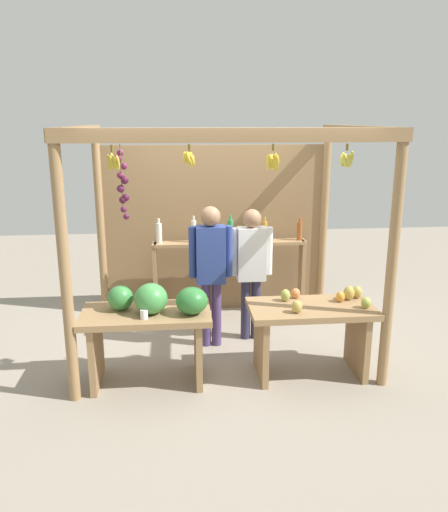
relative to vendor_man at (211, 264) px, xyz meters
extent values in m
plane|color=gray|center=(0.13, 0.05, -0.96)|extent=(12.00, 12.00, 0.00)
cylinder|color=#99754C|center=(-1.34, -1.05, 0.26)|extent=(0.10, 0.10, 2.43)
cylinder|color=#99754C|center=(1.59, -1.05, 0.26)|extent=(0.10, 0.10, 2.43)
cylinder|color=#99754C|center=(-1.34, 1.15, 0.26)|extent=(0.10, 0.10, 2.43)
cylinder|color=#99754C|center=(1.59, 1.15, 0.26)|extent=(0.10, 0.10, 2.43)
cube|color=#99754C|center=(0.13, -1.05, 1.41)|extent=(3.03, 0.12, 0.12)
cube|color=#99754C|center=(-1.34, 0.05, 1.41)|extent=(0.12, 2.29, 0.12)
cube|color=#99754C|center=(1.59, 0.05, 1.41)|extent=(0.12, 2.29, 0.12)
cube|color=olive|center=(0.13, 1.17, 0.13)|extent=(2.93, 0.04, 2.19)
cylinder|color=brown|center=(-0.90, -0.88, 1.30)|extent=(0.02, 0.02, 0.06)
ellipsoid|color=gold|center=(-0.85, -0.88, 1.17)|extent=(0.04, 0.08, 0.13)
ellipsoid|color=gold|center=(-0.87, -0.85, 1.18)|extent=(0.07, 0.06, 0.14)
ellipsoid|color=gold|center=(-0.91, -0.84, 1.20)|extent=(0.05, 0.05, 0.13)
ellipsoid|color=gold|center=(-0.92, -0.88, 1.18)|extent=(0.04, 0.07, 0.13)
ellipsoid|color=gold|center=(-0.91, -0.92, 1.19)|extent=(0.07, 0.05, 0.14)
ellipsoid|color=gold|center=(-0.88, -0.90, 1.19)|extent=(0.05, 0.05, 0.13)
cylinder|color=brown|center=(1.16, -0.90, 1.30)|extent=(0.02, 0.02, 0.06)
ellipsoid|color=#D1CC4C|center=(1.20, -0.90, 1.21)|extent=(0.04, 0.06, 0.13)
ellipsoid|color=#D1CC4C|center=(1.18, -0.88, 1.19)|extent=(0.07, 0.07, 0.13)
ellipsoid|color=#D1CC4C|center=(1.15, -0.85, 1.18)|extent=(0.06, 0.04, 0.13)
ellipsoid|color=#D1CC4C|center=(1.13, -0.86, 1.20)|extent=(0.05, 0.05, 0.13)
ellipsoid|color=#D1CC4C|center=(1.11, -0.90, 1.19)|extent=(0.04, 0.07, 0.13)
ellipsoid|color=#D1CC4C|center=(1.13, -0.93, 1.19)|extent=(0.06, 0.06, 0.13)
ellipsoid|color=#D1CC4C|center=(1.16, -0.94, 1.18)|extent=(0.06, 0.04, 0.13)
ellipsoid|color=#D1CC4C|center=(1.18, -0.91, 1.18)|extent=(0.05, 0.06, 0.13)
cylinder|color=brown|center=(-0.24, -0.85, 1.30)|extent=(0.02, 0.02, 0.06)
ellipsoid|color=gold|center=(-0.22, -0.86, 1.19)|extent=(0.04, 0.06, 0.11)
ellipsoid|color=gold|center=(-0.21, -0.84, 1.19)|extent=(0.05, 0.05, 0.11)
ellipsoid|color=gold|center=(-0.23, -0.81, 1.21)|extent=(0.06, 0.04, 0.11)
ellipsoid|color=gold|center=(-0.25, -0.83, 1.22)|extent=(0.07, 0.06, 0.11)
ellipsoid|color=gold|center=(-0.28, -0.86, 1.22)|extent=(0.04, 0.06, 0.11)
ellipsoid|color=gold|center=(-0.25, -0.88, 1.22)|extent=(0.05, 0.05, 0.11)
ellipsoid|color=gold|center=(-0.24, -0.88, 1.19)|extent=(0.06, 0.04, 0.11)
ellipsoid|color=gold|center=(-0.21, -0.88, 1.20)|extent=(0.07, 0.06, 0.11)
cylinder|color=brown|center=(0.50, -0.88, 1.30)|extent=(0.02, 0.02, 0.06)
ellipsoid|color=gold|center=(0.53, -0.88, 1.17)|extent=(0.04, 0.06, 0.15)
ellipsoid|color=gold|center=(0.51, -0.85, 1.18)|extent=(0.06, 0.05, 0.15)
ellipsoid|color=gold|center=(0.47, -0.85, 1.18)|extent=(0.08, 0.07, 0.16)
ellipsoid|color=gold|center=(0.46, -0.88, 1.17)|extent=(0.04, 0.09, 0.15)
ellipsoid|color=gold|center=(0.48, -0.90, 1.18)|extent=(0.08, 0.07, 0.16)
ellipsoid|color=gold|center=(0.51, -0.91, 1.17)|extent=(0.08, 0.05, 0.15)
cylinder|color=#4C422D|center=(-0.84, -0.73, 1.06)|extent=(0.01, 0.01, 0.55)
sphere|color=#601E42|center=(-0.85, -0.70, 1.25)|extent=(0.06, 0.06, 0.06)
sphere|color=#47142D|center=(-0.87, -0.73, 1.20)|extent=(0.07, 0.07, 0.07)
sphere|color=#601E42|center=(-0.82, -0.70, 1.13)|extent=(0.06, 0.06, 0.06)
sphere|color=#601E42|center=(-0.86, -0.71, 1.05)|extent=(0.06, 0.06, 0.06)
sphere|color=#47142D|center=(-0.82, -0.75, 1.01)|extent=(0.07, 0.07, 0.07)
sphere|color=#511938|center=(-0.85, -0.74, 0.94)|extent=(0.07, 0.07, 0.07)
sphere|color=#47142D|center=(-0.84, -0.72, 0.83)|extent=(0.07, 0.07, 0.07)
sphere|color=#47142D|center=(-0.82, -0.71, 0.85)|extent=(0.07, 0.07, 0.07)
sphere|color=#511938|center=(-0.84, -0.73, 0.75)|extent=(0.06, 0.06, 0.06)
sphere|color=#511938|center=(-0.82, -0.70, 0.68)|extent=(0.06, 0.06, 0.06)
cube|color=#99754C|center=(-0.68, -0.77, -0.26)|extent=(1.23, 0.64, 0.06)
cube|color=#99754C|center=(-1.17, -0.77, -0.63)|extent=(0.06, 0.58, 0.67)
cube|color=#99754C|center=(-0.18, -0.77, -0.63)|extent=(0.06, 0.58, 0.67)
ellipsoid|color=#38843D|center=(-0.92, -0.70, -0.11)|extent=(0.34, 0.34, 0.24)
ellipsoid|color=#429347|center=(-0.62, -0.82, -0.09)|extent=(0.39, 0.39, 0.29)
ellipsoid|color=#2D7533|center=(-0.24, -0.86, -0.10)|extent=(0.42, 0.42, 0.26)
cylinder|color=white|center=(-0.68, -0.95, -0.19)|extent=(0.07, 0.07, 0.09)
cube|color=#99754C|center=(0.94, -0.77, -0.26)|extent=(1.23, 0.64, 0.06)
cube|color=#99754C|center=(0.44, -0.77, -0.63)|extent=(0.06, 0.58, 0.67)
cube|color=#99754C|center=(1.43, -0.77, -0.63)|extent=(0.06, 0.58, 0.67)
ellipsoid|color=#A8B24C|center=(0.71, -0.61, -0.17)|extent=(0.13, 0.13, 0.12)
ellipsoid|color=#B79E47|center=(1.36, -0.64, -0.16)|extent=(0.15, 0.15, 0.14)
ellipsoid|color=gold|center=(1.25, -0.69, -0.18)|extent=(0.11, 0.11, 0.11)
ellipsoid|color=#A8B24C|center=(1.44, -0.88, -0.17)|extent=(0.10, 0.10, 0.11)
ellipsoid|color=#E07F47|center=(0.83, -0.54, -0.18)|extent=(0.10, 0.10, 0.10)
ellipsoid|color=#B79E47|center=(0.75, -0.94, -0.17)|extent=(0.11, 0.11, 0.12)
ellipsoid|color=#B79E47|center=(1.46, -0.59, -0.17)|extent=(0.14, 0.14, 0.13)
cube|color=#99754C|center=(-0.65, 0.87, -0.46)|extent=(0.05, 0.20, 1.00)
cube|color=#99754C|center=(1.25, 0.87, -0.46)|extent=(0.05, 0.20, 1.00)
cube|color=#99754C|center=(0.30, 0.87, 0.02)|extent=(1.90, 0.22, 0.04)
cylinder|color=silver|center=(-0.59, 0.87, 0.17)|extent=(0.07, 0.07, 0.25)
cylinder|color=silver|center=(-0.59, 0.87, 0.32)|extent=(0.03, 0.03, 0.06)
cylinder|color=silver|center=(-0.15, 0.87, 0.18)|extent=(0.06, 0.06, 0.28)
cylinder|color=silver|center=(-0.15, 0.87, 0.35)|extent=(0.03, 0.03, 0.06)
cylinder|color=#338C4C|center=(0.31, 0.87, 0.18)|extent=(0.07, 0.07, 0.28)
cylinder|color=#338C4C|center=(0.31, 0.87, 0.35)|extent=(0.03, 0.03, 0.06)
cylinder|color=gold|center=(0.75, 0.87, 0.16)|extent=(0.07, 0.07, 0.25)
cylinder|color=gold|center=(0.75, 0.87, 0.32)|extent=(0.03, 0.03, 0.06)
cylinder|color=#994C1E|center=(1.20, 0.87, 0.16)|extent=(0.07, 0.07, 0.23)
cylinder|color=#994C1E|center=(1.20, 0.87, 0.30)|extent=(0.03, 0.03, 0.06)
cylinder|color=#4C3868|center=(-0.06, 0.00, -0.58)|extent=(0.11, 0.11, 0.75)
cylinder|color=#4C3868|center=(0.06, 0.00, -0.58)|extent=(0.11, 0.11, 0.75)
cube|color=#2D428C|center=(0.00, 0.00, 0.11)|extent=(0.32, 0.19, 0.63)
cylinder|color=#2D428C|center=(-0.20, 0.00, 0.14)|extent=(0.08, 0.08, 0.57)
cylinder|color=#2D428C|center=(0.20, 0.00, 0.14)|extent=(0.08, 0.08, 0.57)
sphere|color=#997051|center=(0.00, 0.00, 0.53)|extent=(0.22, 0.22, 0.22)
cylinder|color=#312D48|center=(0.41, 0.15, -0.60)|extent=(0.11, 0.11, 0.72)
cylinder|color=#312D48|center=(0.53, 0.15, -0.60)|extent=(0.11, 0.11, 0.72)
cube|color=white|center=(0.47, 0.15, 0.07)|extent=(0.32, 0.19, 0.61)
cylinder|color=white|center=(0.27, 0.15, 0.10)|extent=(0.08, 0.08, 0.55)
cylinder|color=white|center=(0.67, 0.15, 0.10)|extent=(0.08, 0.08, 0.55)
sphere|color=#997051|center=(0.47, 0.15, 0.47)|extent=(0.21, 0.21, 0.21)
camera|label=1|loc=(-0.36, -5.34, 1.54)|focal=35.59mm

